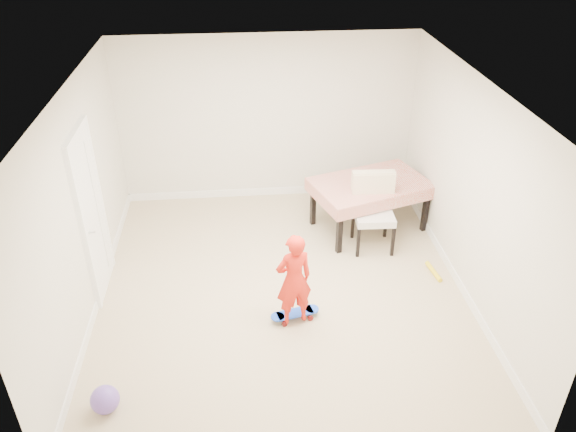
{
  "coord_description": "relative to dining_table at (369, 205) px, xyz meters",
  "views": [
    {
      "loc": [
        -0.45,
        -5.59,
        4.43
      ],
      "look_at": [
        0.1,
        0.2,
        0.95
      ],
      "focal_mm": 35.0,
      "sensor_mm": 36.0,
      "label": 1
    }
  ],
  "objects": [
    {
      "name": "door",
      "position": [
        -3.62,
        -1.06,
        0.65
      ],
      "size": [
        0.11,
        0.94,
        2.11
      ],
      "primitive_type": "cube",
      "color": "white",
      "rests_on": "ground"
    },
    {
      "name": "wall_front",
      "position": [
        -1.39,
        -3.84,
        0.92
      ],
      "size": [
        4.5,
        0.04,
        2.6
      ],
      "primitive_type": "cube",
      "color": "beige",
      "rests_on": "ground"
    },
    {
      "name": "dining_chair",
      "position": [
        -0.05,
        -0.51,
        0.16
      ],
      "size": [
        0.6,
        0.68,
        1.06
      ],
      "primitive_type": null,
      "rotation": [
        0.0,
        0.0,
        -0.04
      ],
      "color": "silver",
      "rests_on": "ground"
    },
    {
      "name": "wall_left",
      "position": [
        -3.62,
        -1.36,
        0.92
      ],
      "size": [
        0.04,
        5.0,
        2.6
      ],
      "primitive_type": "cube",
      "color": "beige",
      "rests_on": "ground"
    },
    {
      "name": "baseboard_back",
      "position": [
        -1.39,
        1.13,
        -0.32
      ],
      "size": [
        4.5,
        0.02,
        0.12
      ],
      "primitive_type": "cube",
      "color": "white",
      "rests_on": "ground"
    },
    {
      "name": "wall_back",
      "position": [
        -1.39,
        1.12,
        0.92
      ],
      "size": [
        4.5,
        0.04,
        2.6
      ],
      "primitive_type": "cube",
      "color": "beige",
      "rests_on": "ground"
    },
    {
      "name": "child",
      "position": [
        -1.31,
        -1.99,
        0.21
      ],
      "size": [
        0.49,
        0.38,
        1.17
      ],
      "primitive_type": "imported",
      "rotation": [
        0.0,
        0.0,
        3.42
      ],
      "color": "red",
      "rests_on": "ground"
    },
    {
      "name": "wall_right",
      "position": [
        0.84,
        -1.36,
        0.92
      ],
      "size": [
        0.04,
        5.0,
        2.6
      ],
      "primitive_type": "cube",
      "color": "beige",
      "rests_on": "ground"
    },
    {
      "name": "baseboard_right",
      "position": [
        0.85,
        -1.36,
        -0.32
      ],
      "size": [
        0.02,
        5.0,
        0.12
      ],
      "primitive_type": "cube",
      "color": "white",
      "rests_on": "ground"
    },
    {
      "name": "ground",
      "position": [
        -1.39,
        -1.36,
        -0.38
      ],
      "size": [
        5.0,
        5.0,
        0.0
      ],
      "primitive_type": "plane",
      "color": "tan",
      "rests_on": "ground"
    },
    {
      "name": "balloon",
      "position": [
        -3.25,
        -3.07,
        -0.24
      ],
      "size": [
        0.28,
        0.28,
        0.28
      ],
      "primitive_type": "sphere",
      "color": "#6749B0",
      "rests_on": "ground"
    },
    {
      "name": "baseboard_left",
      "position": [
        -3.63,
        -1.36,
        -0.32
      ],
      "size": [
        0.02,
        5.0,
        0.12
      ],
      "primitive_type": "cube",
      "color": "white",
      "rests_on": "ground"
    },
    {
      "name": "skateboard",
      "position": [
        -1.28,
        -1.92,
        -0.33
      ],
      "size": [
        0.62,
        0.34,
        0.09
      ],
      "primitive_type": null,
      "rotation": [
        0.0,
        0.0,
        0.23
      ],
      "color": "#1C77F1",
      "rests_on": "ground"
    },
    {
      "name": "dining_table",
      "position": [
        0.0,
        0.0,
        0.0
      ],
      "size": [
        1.83,
        1.46,
        0.75
      ],
      "primitive_type": null,
      "rotation": [
        0.0,
        0.0,
        0.32
      ],
      "color": "red",
      "rests_on": "ground"
    },
    {
      "name": "ceiling",
      "position": [
        -1.39,
        -1.36,
        2.2
      ],
      "size": [
        4.5,
        5.0,
        0.04
      ],
      "primitive_type": "cube",
      "color": "white",
      "rests_on": "wall_back"
    },
    {
      "name": "foam_toy",
      "position": [
        0.62,
        -1.22,
        -0.35
      ],
      "size": [
        0.11,
        0.4,
        0.06
      ],
      "primitive_type": "cylinder",
      "rotation": [
        1.57,
        0.0,
        0.13
      ],
      "color": "yellow",
      "rests_on": "ground"
    }
  ]
}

